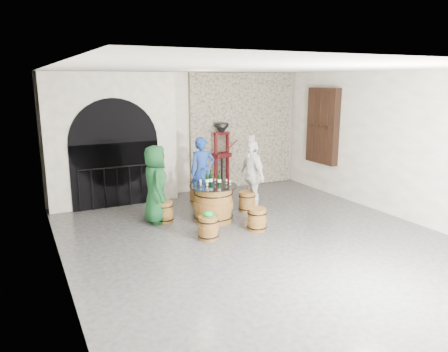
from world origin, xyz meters
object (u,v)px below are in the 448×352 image
side_barrel (199,192)px  person_green (156,184)px  barrel_stool_far (204,198)px  barrel_stool_near_left (208,228)px  corking_press (222,152)px  barrel_table (213,204)px  person_blue (202,172)px  person_white (252,176)px  barrel_stool_left (164,212)px  wine_bottle_left (207,179)px  barrel_stool_right (247,201)px  wine_bottle_right (211,179)px  barrel_stool_near_right (257,219)px  wine_bottle_center (219,179)px

side_barrel → person_green: bearing=-147.0°
barrel_stool_far → side_barrel: bearing=89.4°
barrel_stool_near_left → corking_press: corking_press is taller
barrel_table → corking_press: size_ratio=0.55×
person_blue → person_white: bearing=-34.6°
person_white → corking_press: (0.14, 1.85, 0.26)m
barrel_stool_left → side_barrel: (1.22, 0.95, 0.08)m
barrel_stool_near_left → wine_bottle_left: wine_bottle_left is taller
barrel_stool_right → barrel_stool_far: bearing=137.0°
person_blue → barrel_stool_right: bearing=-41.4°
barrel_stool_right → wine_bottle_left: size_ratio=1.41×
person_white → side_barrel: (-0.92, 1.02, -0.52)m
barrel_stool_left → wine_bottle_left: (0.87, -0.35, 0.70)m
wine_bottle_right → barrel_stool_far: bearing=74.7°
person_blue → wine_bottle_left: bearing=-99.2°
barrel_stool_near_right → corking_press: 3.32m
person_white → wine_bottle_center: 1.12m
barrel_stool_left → barrel_stool_right: size_ratio=1.00×
barrel_stool_near_right → person_white: (0.61, 1.27, 0.60)m
barrel_stool_left → corking_press: 3.02m
barrel_stool_far → wine_bottle_center: size_ratio=1.41×
wine_bottle_left → wine_bottle_right: 0.10m
barrel_stool_near_left → person_blue: (0.83, 2.13, 0.61)m
person_green → person_blue: 1.58m
barrel_stool_left → barrel_stool_far: 1.36m
wine_bottle_center → side_barrel: 1.55m
barrel_table → corking_press: corking_press is taller
barrel_stool_near_left → wine_bottle_center: bearing=52.8°
barrel_table → person_green: (-1.12, 0.49, 0.44)m
wine_bottle_right → corking_press: size_ratio=0.17×
barrel_stool_far → barrel_stool_near_left: (-0.78, -1.95, 0.00)m
person_blue → person_white: 1.23m
barrel_stool_far → wine_bottle_right: wine_bottle_right is taller
barrel_stool_near_left → person_white: size_ratio=0.28×
barrel_stool_right → side_barrel: bearing=125.8°
barrel_stool_near_right → corking_press: corking_press is taller
barrel_stool_far → barrel_stool_near_right: size_ratio=1.00×
barrel_stool_near_right → person_blue: person_blue is taller
barrel_stool_right → person_blue: (-0.73, 0.91, 0.61)m
person_blue → person_white: (0.88, -0.86, -0.01)m
barrel_stool_far → wine_bottle_right: bearing=-105.3°
person_green → wine_bottle_left: size_ratio=5.16×
person_green → wine_bottle_left: 1.10m
person_blue → wine_bottle_right: 1.16m
barrel_table → wine_bottle_center: 0.55m
barrel_stool_far → wine_bottle_center: wine_bottle_center is taller
barrel_stool_left → person_green: size_ratio=0.27×
barrel_stool_left → wine_bottle_left: wine_bottle_left is taller
person_white → side_barrel: bearing=-137.4°
barrel_stool_right → wine_bottle_center: size_ratio=1.41×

